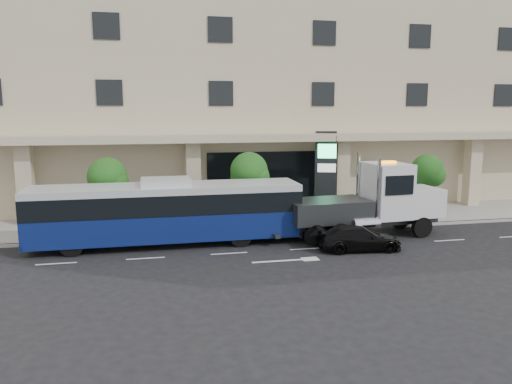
# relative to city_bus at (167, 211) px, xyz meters

# --- Properties ---
(ground) EXTENTS (120.00, 120.00, 0.00)m
(ground) POSITION_rel_city_bus_xyz_m (6.89, -0.80, -1.78)
(ground) COLOR black
(ground) RESTS_ON ground
(sidewalk) EXTENTS (120.00, 6.00, 0.15)m
(sidewalk) POSITION_rel_city_bus_xyz_m (6.89, 4.20, -1.70)
(sidewalk) COLOR gray
(sidewalk) RESTS_ON ground
(curb) EXTENTS (120.00, 0.30, 0.15)m
(curb) POSITION_rel_city_bus_xyz_m (6.89, 1.20, -1.70)
(curb) COLOR gray
(curb) RESTS_ON ground
(convention_center) EXTENTS (60.00, 17.60, 20.00)m
(convention_center) POSITION_rel_city_bus_xyz_m (6.89, 14.62, 8.20)
(convention_center) COLOR #BDB08D
(convention_center) RESTS_ON ground
(tree_left) EXTENTS (2.27, 2.20, 4.22)m
(tree_left) POSITION_rel_city_bus_xyz_m (-3.08, 2.79, 1.34)
(tree_left) COLOR #422B19
(tree_left) RESTS_ON sidewalk
(tree_mid) EXTENTS (2.28, 2.20, 4.38)m
(tree_mid) POSITION_rel_city_bus_xyz_m (4.92, 2.79, 1.48)
(tree_mid) COLOR #422B19
(tree_mid) RESTS_ON sidewalk
(tree_right) EXTENTS (2.10, 2.00, 4.04)m
(tree_right) POSITION_rel_city_bus_xyz_m (16.42, 2.79, 1.26)
(tree_right) COLOR #422B19
(tree_right) RESTS_ON sidewalk
(city_bus) EXTENTS (13.77, 2.95, 3.49)m
(city_bus) POSITION_rel_city_bus_xyz_m (0.00, 0.00, 0.00)
(city_bus) COLOR black
(city_bus) RESTS_ON ground
(tow_truck) EXTENTS (10.07, 3.12, 4.57)m
(tow_truck) POSITION_rel_city_bus_xyz_m (11.14, -0.49, 0.10)
(tow_truck) COLOR #2D3033
(tow_truck) RESTS_ON ground
(black_sedan) EXTENTS (4.36, 2.09, 1.23)m
(black_sedan) POSITION_rel_city_bus_xyz_m (9.34, -3.04, -1.16)
(black_sedan) COLOR black
(black_sedan) RESTS_ON ground
(signage_pylon) EXTENTS (1.43, 0.88, 5.44)m
(signage_pylon) POSITION_rel_city_bus_xyz_m (10.41, 5.04, 1.14)
(signage_pylon) COLOR black
(signage_pylon) RESTS_ON sidewalk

